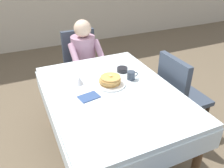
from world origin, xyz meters
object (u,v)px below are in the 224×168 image
Objects in this scene: chair_diner at (82,61)px; cup_coffee at (131,76)px; fork_left_of_plate at (92,90)px; chair_right_side at (178,92)px; syrup_pitcher at (79,81)px; spoon_near_edge at (124,100)px; diner_person at (85,56)px; knife_right_of_plate at (130,81)px; breakfast_stack at (110,80)px; dining_table_main at (112,99)px; plate_breakfast at (110,84)px; bowl_butter at (122,70)px.

cup_coffee is (0.18, -1.05, 0.25)m from chair_diner.
chair_right_side is at bearing -93.39° from fork_left_of_plate.
spoon_near_edge is at bearing -57.64° from syrup_pitcher.
diner_person is 5.60× the size of knife_right_of_plate.
breakfast_stack is (-0.74, 0.10, 0.26)m from chair_right_side.
breakfast_stack is 1.04× the size of knife_right_of_plate.
diner_person is (0.08, 1.01, 0.02)m from dining_table_main.
plate_breakfast is (-0.05, -0.91, 0.08)m from diner_person.
plate_breakfast is at bearing 87.11° from diner_person.
dining_table_main is 0.20m from spoon_near_edge.
cup_coffee is 0.63× the size of fork_left_of_plate.
diner_person reaches higher than bowl_butter.
dining_table_main is 0.20m from fork_left_of_plate.
chair_diner is 1.10m from cup_coffee.
chair_right_side reaches higher than plate_breakfast.
bowl_butter is at bearing 72.49° from spoon_near_edge.
plate_breakfast is at bearing 84.94° from knife_right_of_plate.
knife_right_of_plate and spoon_near_edge have the same top height.
diner_person is at bearing 87.11° from plate_breakfast.
chair_right_side reaches higher than bowl_butter.
chair_diner is 1.37m from spoon_near_edge.
spoon_near_edge is (0.00, -0.28, -0.01)m from plate_breakfast.
cup_coffee is 0.19m from bowl_butter.
dining_table_main is at bearing -106.80° from breakfast_stack.
plate_breakfast is 0.19m from fork_left_of_plate.
diner_person is 0.74m from bowl_butter.
chair_diner is at bearing -10.57° from fork_left_of_plate.
breakfast_stack reaches higher than fork_left_of_plate.
dining_table_main is at bearing -45.65° from syrup_pitcher.
spoon_near_edge is (-0.22, -0.29, -0.04)m from cup_coffee.
diner_person reaches higher than chair_right_side.
spoon_near_edge is (0.19, -0.26, 0.00)m from fork_left_of_plate.
knife_right_of_plate is at bearing 97.54° from chair_diner.
chair_right_side is 3.32× the size of plate_breakfast.
diner_person is 14.00× the size of syrup_pitcher.
cup_coffee is at bearing 60.00° from spoon_near_edge.
cup_coffee is at bearing -13.50° from syrup_pitcher.
cup_coffee is (0.18, -0.90, 0.11)m from diner_person.
cup_coffee is at bearing -102.61° from chair_right_side.
chair_diner reaches higher than cup_coffee.
fork_left_of_plate is 0.38m from knife_right_of_plate.
plate_breakfast is 1.35× the size of breakfast_stack.
knife_right_of_plate is (0.22, 0.08, 0.09)m from dining_table_main.
fork_left_of_plate is at bearing -95.07° from chair_right_side.
breakfast_stack reaches higher than knife_right_of_plate.
syrup_pitcher is (-1.00, 0.23, 0.25)m from chair_right_side.
syrup_pitcher is at bearing 153.56° from plate_breakfast.
bowl_butter reaches higher than knife_right_of_plate.
diner_person reaches higher than plate_breakfast.
chair_diner is at bearing 101.40° from bowl_butter.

